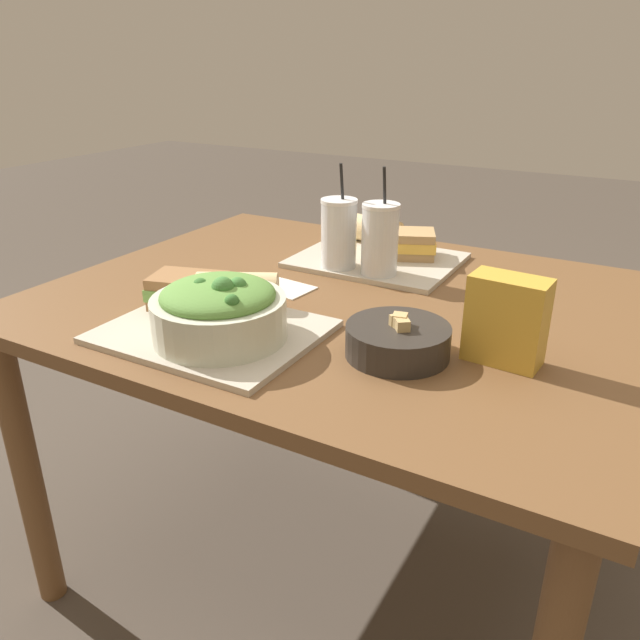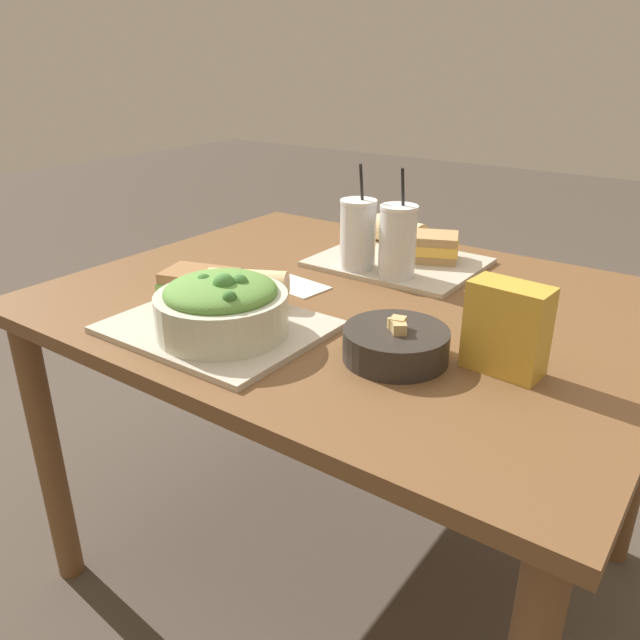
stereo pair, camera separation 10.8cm
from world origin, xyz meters
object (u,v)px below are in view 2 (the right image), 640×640
at_px(sandwich_near, 200,286).
at_px(baguette_far, 399,232).
at_px(drink_cup_dark, 358,236).
at_px(napkin_folded, 297,286).
at_px(sandwich_far, 426,247).
at_px(salad_bowl, 222,305).
at_px(drink_cup_red, 397,243).
at_px(chip_bag, 507,328).
at_px(soup_bowl, 396,343).
at_px(baguette_near, 249,287).

xyz_separation_m(sandwich_near, baguette_far, (0.13, 0.58, 0.00)).
xyz_separation_m(drink_cup_dark, napkin_folded, (-0.05, -0.16, -0.09)).
bearing_deg(sandwich_far, baguette_far, 124.90).
height_order(drink_cup_dark, napkin_folded, drink_cup_dark).
bearing_deg(salad_bowl, drink_cup_red, 77.67).
height_order(sandwich_near, chip_bag, chip_bag).
distance_m(baguette_far, napkin_folded, 0.38).
height_order(soup_bowl, sandwich_far, sandwich_far).
height_order(salad_bowl, sandwich_near, salad_bowl).
bearing_deg(napkin_folded, drink_cup_dark, 71.79).
distance_m(drink_cup_dark, chip_bag, 0.53).
bearing_deg(sandwich_far, drink_cup_red, -112.80).
bearing_deg(drink_cup_dark, soup_bowl, -49.23).
xyz_separation_m(sandwich_near, drink_cup_dark, (0.14, 0.36, 0.04)).
xyz_separation_m(sandwich_near, napkin_folded, (0.09, 0.20, -0.04)).
height_order(chip_bag, napkin_folded, chip_bag).
relative_size(soup_bowl, sandwich_near, 1.06).
bearing_deg(drink_cup_dark, chip_bag, -31.10).
bearing_deg(napkin_folded, chip_bag, -12.42).
height_order(salad_bowl, chip_bag, chip_bag).
relative_size(salad_bowl, baguette_far, 1.43).
relative_size(sandwich_near, drink_cup_dark, 0.70).
xyz_separation_m(baguette_near, sandwich_far, (0.16, 0.46, -0.00)).
distance_m(sandwich_near, chip_bag, 0.60).
relative_size(salad_bowl, soup_bowl, 1.32).
height_order(soup_bowl, baguette_far, baguette_far).
height_order(baguette_near, sandwich_far, baguette_near).
bearing_deg(sandwich_near, salad_bowl, -47.31).
relative_size(soup_bowl, drink_cup_dark, 0.74).
height_order(sandwich_near, baguette_far, baguette_far).
xyz_separation_m(sandwich_far, drink_cup_red, (0.00, -0.15, 0.04)).
bearing_deg(salad_bowl, baguette_near, 113.69).
distance_m(baguette_near, drink_cup_dark, 0.32).
distance_m(salad_bowl, baguette_near, 0.15).
distance_m(baguette_near, chip_bag, 0.51).
bearing_deg(soup_bowl, drink_cup_red, 119.23).
bearing_deg(baguette_near, soup_bowl, -121.75).
distance_m(baguette_near, baguette_far, 0.53).
distance_m(soup_bowl, baguette_near, 0.35).
xyz_separation_m(drink_cup_red, chip_bag, (0.35, -0.27, -0.01)).
bearing_deg(napkin_folded, baguette_near, -90.80).
distance_m(salad_bowl, napkin_folded, 0.30).
xyz_separation_m(soup_bowl, baguette_near, (-0.35, 0.03, 0.02)).
bearing_deg(napkin_folded, baguette_far, 83.61).
bearing_deg(soup_bowl, salad_bowl, -159.20).
bearing_deg(sandwich_near, chip_bag, -7.65).
xyz_separation_m(sandwich_far, baguette_far, (-0.11, 0.07, 0.00)).
distance_m(salad_bowl, sandwich_near, 0.17).
distance_m(soup_bowl, baguette_far, 0.64).
bearing_deg(salad_bowl, napkin_folded, 101.36).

